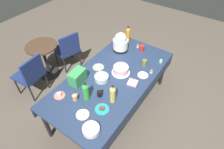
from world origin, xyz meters
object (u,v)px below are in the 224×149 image
at_px(cupcake_rose, 138,46).
at_px(soda_carton, 77,77).
at_px(ceramic_snack_bowl, 91,130).
at_px(coffee_mug_black, 100,94).
at_px(dessert_plate_sage, 98,67).
at_px(coffee_mug_olive, 144,62).
at_px(frosted_layer_cake, 121,70).
at_px(coffee_mug_red, 142,48).
at_px(maroon_chair_left, 31,74).
at_px(soda_bottle_lime_soda, 86,91).
at_px(potluck_table, 112,80).
at_px(cupcake_mint, 151,71).
at_px(maroon_chair_right, 68,48).
at_px(soda_bottle_orange_juice, 128,35).
at_px(round_cafe_table, 44,55).
at_px(slow_cooker, 121,42).
at_px(coffee_mug_tan, 75,97).
at_px(dessert_plate_coral, 59,95).
at_px(dessert_plate_white, 143,75).
at_px(cupcake_cocoa, 161,61).
at_px(dessert_plate_cream, 83,114).
at_px(soda_bottle_ginger_ale, 113,94).
at_px(glass_salad_bowl, 102,78).
at_px(dessert_plate_teal, 102,109).

relative_size(cupcake_rose, soda_carton, 0.26).
height_order(ceramic_snack_bowl, coffee_mug_black, coffee_mug_black).
relative_size(dessert_plate_sage, coffee_mug_olive, 1.57).
height_order(frosted_layer_cake, coffee_mug_black, frosted_layer_cake).
relative_size(cupcake_rose, coffee_mug_red, 0.53).
xyz_separation_m(ceramic_snack_bowl, maroon_chair_left, (0.35, 1.70, -0.29)).
bearing_deg(soda_bottle_lime_soda, potluck_table, -4.70).
xyz_separation_m(potluck_table, frosted_layer_cake, (0.16, -0.06, 0.12)).
distance_m(ceramic_snack_bowl, cupcake_mint, 1.33).
bearing_deg(soda_carton, maroon_chair_right, 47.70).
height_order(soda_bottle_orange_juice, round_cafe_table, soda_bottle_orange_juice).
height_order(potluck_table, frosted_layer_cake, frosted_layer_cake).
xyz_separation_m(soda_bottle_lime_soda, coffee_mug_olive, (1.08, -0.31, -0.09)).
distance_m(cupcake_rose, soda_carton, 1.32).
relative_size(ceramic_snack_bowl, coffee_mug_olive, 1.76).
bearing_deg(soda_carton, coffee_mug_black, -99.90).
bearing_deg(coffee_mug_red, potluck_table, 177.07).
bearing_deg(slow_cooker, coffee_mug_tan, -174.58).
height_order(coffee_mug_olive, soda_carton, soda_carton).
bearing_deg(cupcake_rose, round_cafe_table, 121.94).
relative_size(dessert_plate_coral, coffee_mug_tan, 1.41).
height_order(dessert_plate_white, round_cafe_table, dessert_plate_white).
distance_m(dessert_plate_sage, maroon_chair_left, 1.25).
height_order(cupcake_cocoa, coffee_mug_olive, coffee_mug_olive).
height_order(ceramic_snack_bowl, maroon_chair_left, maroon_chair_left).
relative_size(ceramic_snack_bowl, soda_bottle_orange_juice, 0.64).
distance_m(dessert_plate_cream, coffee_mug_tan, 0.28).
relative_size(coffee_mug_black, maroon_chair_left, 0.13).
bearing_deg(soda_bottle_lime_soda, soda_carton, 61.44).
height_order(potluck_table, maroon_chair_left, maroon_chair_left).
height_order(soda_bottle_ginger_ale, round_cafe_table, soda_bottle_ginger_ale).
bearing_deg(glass_salad_bowl, cupcake_rose, -1.83).
distance_m(soda_bottle_orange_juice, coffee_mug_tan, 1.61).
bearing_deg(glass_salad_bowl, coffee_mug_tan, 172.97).
xyz_separation_m(coffee_mug_red, round_cafe_table, (-0.92, 1.65, -0.30)).
xyz_separation_m(dessert_plate_cream, dessert_plate_white, (1.08, -0.28, 0.00)).
distance_m(soda_bottle_orange_juice, coffee_mug_red, 0.38).
bearing_deg(coffee_mug_black, dessert_plate_teal, -135.54).
height_order(dessert_plate_sage, coffee_mug_tan, coffee_mug_tan).
distance_m(dessert_plate_cream, dessert_plate_white, 1.12).
xyz_separation_m(potluck_table, glass_salad_bowl, (-0.14, 0.09, 0.10)).
height_order(potluck_table, cupcake_cocoa, cupcake_cocoa).
height_order(frosted_layer_cake, dessert_plate_cream, frosted_layer_cake).
relative_size(dessert_plate_teal, maroon_chair_left, 0.22).
distance_m(ceramic_snack_bowl, dessert_plate_sage, 1.14).
bearing_deg(maroon_chair_right, soda_bottle_lime_soda, -124.66).
bearing_deg(soda_bottle_orange_juice, cupcake_mint, -124.66).
height_order(potluck_table, ceramic_snack_bowl, ceramic_snack_bowl).
xyz_separation_m(dessert_plate_teal, maroon_chair_right, (0.95, 1.62, -0.27)).
xyz_separation_m(glass_salad_bowl, round_cafe_table, (0.09, 1.51, -0.29)).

